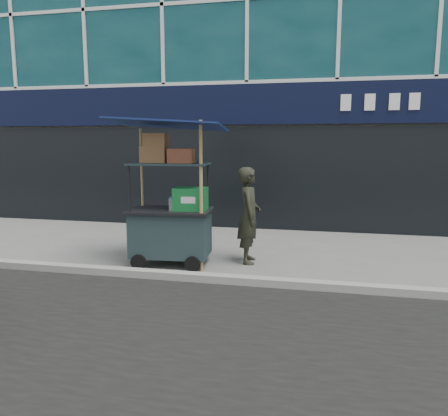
# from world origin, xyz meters

# --- Properties ---
(ground) EXTENTS (80.00, 80.00, 0.00)m
(ground) POSITION_xyz_m (0.00, 0.00, 0.00)
(ground) COLOR slate
(ground) RESTS_ON ground
(curb) EXTENTS (80.00, 0.18, 0.12)m
(curb) POSITION_xyz_m (0.00, -0.20, 0.06)
(curb) COLOR gray
(curb) RESTS_ON ground
(building) EXTENTS (16.00, 6.20, 12.00)m
(building) POSITION_xyz_m (0.00, 6.95, 6.02)
(building) COLOR gray
(building) RESTS_ON ground
(vendor_cart) EXTENTS (1.91, 1.41, 2.45)m
(vendor_cart) POSITION_xyz_m (-0.71, 0.58, 0.86)
(vendor_cart) COLOR #1A292D
(vendor_cart) RESTS_ON ground
(vendor_man) EXTENTS (0.48, 0.65, 1.65)m
(vendor_man) POSITION_xyz_m (0.54, 0.99, 0.82)
(vendor_man) COLOR black
(vendor_man) RESTS_ON ground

